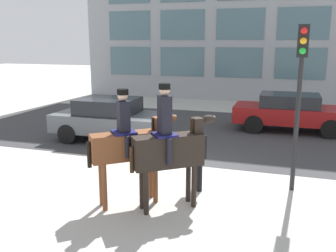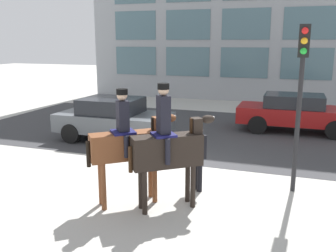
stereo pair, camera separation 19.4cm
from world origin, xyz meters
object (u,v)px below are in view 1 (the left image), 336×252
mounted_horse_lead (129,144)px  pedestrian_bystander (198,153)px  mounted_horse_companion (169,147)px  street_car_far_lane (291,112)px  street_car_near_lane (111,118)px  traffic_light (300,82)px

mounted_horse_lead → pedestrian_bystander: size_ratio=1.60×
mounted_horse_companion → street_car_far_lane: size_ratio=0.60×
mounted_horse_companion → mounted_horse_lead: bearing=145.8°
pedestrian_bystander → mounted_horse_lead: bearing=-0.2°
mounted_horse_lead → street_car_near_lane: (-2.82, 4.82, -0.58)m
street_car_near_lane → street_car_far_lane: (6.22, 3.42, -0.00)m
mounted_horse_lead → street_car_far_lane: (3.40, 8.24, -0.58)m
pedestrian_bystander → traffic_light: (2.18, 0.70, 1.68)m
pedestrian_bystander → street_car_far_lane: 7.39m
street_car_near_lane → traffic_light: size_ratio=1.04×
street_car_far_lane → traffic_light: size_ratio=1.15×
pedestrian_bystander → traffic_light: bearing=154.5°
street_car_far_lane → traffic_light: traffic_light is taller
pedestrian_bystander → street_car_near_lane: 5.46m
pedestrian_bystander → traffic_light: 2.84m
street_car_near_lane → street_car_far_lane: bearing=28.8°
mounted_horse_lead → pedestrian_bystander: mounted_horse_lead is taller
mounted_horse_lead → mounted_horse_companion: (0.89, 0.05, -0.01)m
mounted_horse_companion → pedestrian_bystander: mounted_horse_companion is taller
mounted_horse_lead → traffic_light: size_ratio=0.66×
street_car_near_lane → street_car_far_lane: size_ratio=0.91×
mounted_horse_companion → traffic_light: size_ratio=0.69×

